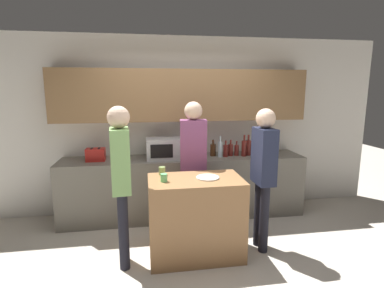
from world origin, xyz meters
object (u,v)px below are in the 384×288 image
Objects in this scene: microwave at (164,148)px; bottle_4 at (237,150)px; person_left at (121,173)px; bottle_7 at (252,148)px; bottle_0 at (213,150)px; person_right at (263,167)px; bottle_2 at (226,151)px; plate_on_island at (208,177)px; potted_plant at (266,142)px; bottle_1 at (220,149)px; person_center at (193,156)px; cup_0 at (164,178)px; cup_1 at (162,171)px; bottle_3 at (231,150)px; bottle_5 at (244,148)px; toaster at (96,155)px; bottle_6 at (248,147)px.

bottle_4 is at bearing 1.07° from microwave.
bottle_7 is at bearing 117.67° from person_left.
person_left is (-1.28, -1.23, 0.04)m from bottle_0.
bottle_0 is at bearing 15.16° from person_right.
bottle_2 reaches higher than plate_on_island.
microwave is at bearing -179.94° from potted_plant.
person_center is (-0.49, -0.50, 0.03)m from bottle_1.
potted_plant is 1.34m from person_center.
bottle_4 is at bearing -172.50° from bottle_7.
bottle_0 reaches higher than cup_0.
bottle_3 is at bearing 39.98° from cup_1.
bottle_7 is 0.15× the size of person_right.
bottle_0 is 0.77× the size of bottle_5.
person_left is (-0.95, -0.07, 0.12)m from plate_on_island.
bottle_2 is at bearing -26.42° from bottle_0.
bottle_1 is 0.70m from person_center.
bottle_0 is at bearing 1.79° from toaster.
person_center is (-1.03, -0.58, 0.05)m from bottle_7.
person_left is at bearing -142.19° from bottle_3.
person_right reaches higher than bottle_3.
person_right is (0.17, -1.05, 0.01)m from bottle_2.
bottle_4 is 0.13× the size of person_center.
person_center is (0.43, 0.63, 0.09)m from cup_0.
bottle_3 is (0.18, 0.05, -0.03)m from bottle_1.
toaster is 1.77m from plate_on_island.
person_center is at bearing -150.21° from bottle_5.
potted_plant reaches higher than toaster.
bottle_0 is at bearing 176.30° from potted_plant.
person_right is (1.08, -1.08, -0.05)m from microwave.
plate_on_island is 0.15× the size of person_center.
bottle_4 is at bearing 58.43° from plate_on_island.
plate_on_island is at bearing -136.28° from potted_plant.
person_right is at bearing 3.71° from cup_0.
person_center is (0.34, -0.53, -0.00)m from microwave.
cup_0 is at bearing -129.11° from bottle_1.
person_right reaches higher than bottle_2.
plate_on_island is (0.41, -1.10, -0.13)m from microwave.
person_center is (-0.86, -0.49, 0.02)m from bottle_5.
bottle_2 is at bearing 48.34° from cup_0.
person_left is 1.03× the size of person_right.
bottle_6 is at bearing 52.08° from plate_on_island.
microwave is 5.37× the size of cup_1.
person_center reaches higher than microwave.
person_left reaches higher than cup_0.
bottle_7 is (0.54, 0.08, -0.02)m from bottle_1.
bottle_2 is 0.38m from bottle_6.
bottle_7 reaches higher than toaster.
person_left is at bearing -177.60° from cup_0.
bottle_1 is (0.83, -0.03, -0.03)m from microwave.
bottle_1 reaches higher than plate_on_island.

